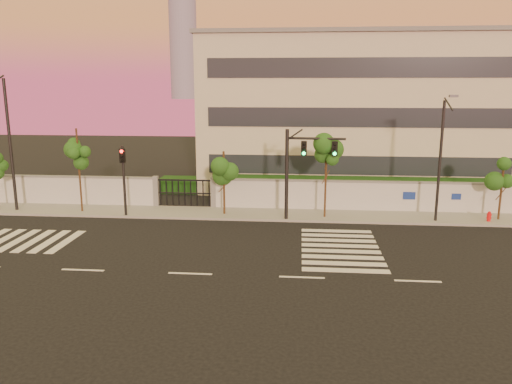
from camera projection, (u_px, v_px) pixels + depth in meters
ground at (190, 274)px, 22.40m from camera, size 120.00×120.00×0.00m
sidewalk at (225, 213)px, 32.61m from camera, size 60.00×3.00×0.15m
perimeter_wall at (230, 194)px, 33.85m from camera, size 60.00×0.36×2.20m
hedge_row at (249, 189)px, 36.48m from camera, size 41.00×4.25×1.80m
institutional_building at (351, 111)px, 41.74m from camera, size 24.40×12.40×12.25m
road_markings at (176, 246)px, 26.20m from camera, size 57.00×7.62×0.02m
street_tree_c at (78, 151)px, 32.11m from camera, size 1.46×1.16×5.59m
street_tree_d at (224, 169)px, 31.66m from camera, size 1.63×1.29×4.21m
street_tree_e at (327, 160)px, 30.76m from camera, size 1.60×1.28×5.10m
street_tree_f at (503, 174)px, 30.33m from camera, size 1.58×1.26×4.04m
traffic_signal_main at (299, 164)px, 30.26m from camera, size 3.61×0.47×5.71m
traffic_signal_secondary at (123, 172)px, 31.32m from camera, size 0.36×0.34×4.60m
streetlight_west at (8, 138)px, 32.09m from camera, size 0.55×2.20×9.14m
streetlight_east at (441, 155)px, 29.64m from camera, size 0.46×1.87×7.77m
fire_hydrant at (489, 217)px, 30.44m from camera, size 0.30×0.28×0.76m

